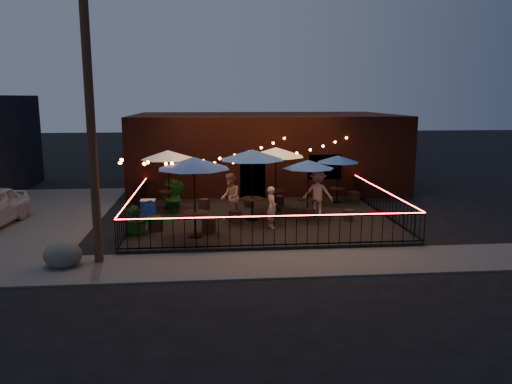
{
  "coord_description": "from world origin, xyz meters",
  "views": [
    {
      "loc": [
        -2.03,
        -17.35,
        4.91
      ],
      "look_at": [
        -0.27,
        1.43,
        1.31
      ],
      "focal_mm": 35.0,
      "sensor_mm": 36.0,
      "label": 1
    }
  ],
  "objects_px": {
    "cafe_table_2": "(252,156)",
    "cafe_table_3": "(276,153)",
    "boulder": "(63,255)",
    "utility_pole": "(91,129)",
    "cafe_table_5": "(338,160)",
    "cafe_table_1": "(168,155)",
    "cooler": "(148,209)",
    "cafe_table_0": "(194,164)",
    "cafe_table_4": "(308,165)"
  },
  "relations": [
    {
      "from": "cafe_table_2",
      "to": "cafe_table_5",
      "type": "bearing_deg",
      "value": 35.37
    },
    {
      "from": "utility_pole",
      "to": "boulder",
      "type": "bearing_deg",
      "value": -159.45
    },
    {
      "from": "cafe_table_0",
      "to": "boulder",
      "type": "xyz_separation_m",
      "value": [
        -3.78,
        -2.45,
        -2.3
      ]
    },
    {
      "from": "cafe_table_3",
      "to": "boulder",
      "type": "xyz_separation_m",
      "value": [
        -7.1,
        -6.32,
        -2.22
      ]
    },
    {
      "from": "cafe_table_5",
      "to": "cooler",
      "type": "height_order",
      "value": "cafe_table_5"
    },
    {
      "from": "cafe_table_0",
      "to": "cafe_table_5",
      "type": "distance_m",
      "value": 8.17
    },
    {
      "from": "utility_pole",
      "to": "boulder",
      "type": "distance_m",
      "value": 3.75
    },
    {
      "from": "utility_pole",
      "to": "cafe_table_5",
      "type": "bearing_deg",
      "value": 38.3
    },
    {
      "from": "utility_pole",
      "to": "cooler",
      "type": "bearing_deg",
      "value": 79.63
    },
    {
      "from": "utility_pole",
      "to": "cafe_table_0",
      "type": "xyz_separation_m",
      "value": [
        2.83,
        2.09,
        -1.32
      ]
    },
    {
      "from": "utility_pole",
      "to": "cafe_table_4",
      "type": "xyz_separation_m",
      "value": [
        7.28,
        4.64,
        -1.74
      ]
    },
    {
      "from": "utility_pole",
      "to": "cafe_table_1",
      "type": "height_order",
      "value": "utility_pole"
    },
    {
      "from": "cafe_table_2",
      "to": "cafe_table_4",
      "type": "xyz_separation_m",
      "value": [
        2.27,
        0.35,
        -0.44
      ]
    },
    {
      "from": "boulder",
      "to": "cafe_table_1",
      "type": "bearing_deg",
      "value": 69.87
    },
    {
      "from": "utility_pole",
      "to": "cafe_table_5",
      "type": "relative_size",
      "value": 3.69
    },
    {
      "from": "cafe_table_2",
      "to": "cooler",
      "type": "xyz_separation_m",
      "value": [
        -4.1,
        0.63,
        -2.16
      ]
    },
    {
      "from": "cafe_table_4",
      "to": "cafe_table_0",
      "type": "bearing_deg",
      "value": -150.21
    },
    {
      "from": "cafe_table_3",
      "to": "utility_pole",
      "type": "bearing_deg",
      "value": -135.9
    },
    {
      "from": "cafe_table_0",
      "to": "cooler",
      "type": "bearing_deg",
      "value": 124.38
    },
    {
      "from": "cooler",
      "to": "cafe_table_3",
      "type": "bearing_deg",
      "value": 12.87
    },
    {
      "from": "utility_pole",
      "to": "cafe_table_1",
      "type": "distance_m",
      "value": 6.96
    },
    {
      "from": "cafe_table_1",
      "to": "cafe_table_4",
      "type": "relative_size",
      "value": 1.23
    },
    {
      "from": "cafe_table_5",
      "to": "cafe_table_3",
      "type": "bearing_deg",
      "value": -157.06
    },
    {
      "from": "cafe_table_2",
      "to": "boulder",
      "type": "distance_m",
      "value": 7.89
    },
    {
      "from": "cafe_table_4",
      "to": "boulder",
      "type": "bearing_deg",
      "value": -148.73
    },
    {
      "from": "utility_pole",
      "to": "cafe_table_2",
      "type": "bearing_deg",
      "value": 40.57
    },
    {
      "from": "cafe_table_0",
      "to": "cafe_table_4",
      "type": "xyz_separation_m",
      "value": [
        4.45,
        2.54,
        -0.43
      ]
    },
    {
      "from": "cafe_table_4",
      "to": "cafe_table_3",
      "type": "bearing_deg",
      "value": 130.5
    },
    {
      "from": "cafe_table_3",
      "to": "cafe_table_5",
      "type": "distance_m",
      "value": 3.3
    },
    {
      "from": "cafe_table_1",
      "to": "boulder",
      "type": "bearing_deg",
      "value": -110.13
    },
    {
      "from": "utility_pole",
      "to": "cafe_table_2",
      "type": "relative_size",
      "value": 2.39
    },
    {
      "from": "cafe_table_2",
      "to": "cooler",
      "type": "distance_m",
      "value": 4.68
    },
    {
      "from": "cafe_table_0",
      "to": "cafe_table_5",
      "type": "relative_size",
      "value": 1.46
    },
    {
      "from": "cafe_table_3",
      "to": "cafe_table_5",
      "type": "height_order",
      "value": "cafe_table_3"
    },
    {
      "from": "cafe_table_1",
      "to": "cafe_table_5",
      "type": "height_order",
      "value": "cafe_table_1"
    },
    {
      "from": "utility_pole",
      "to": "cooler",
      "type": "xyz_separation_m",
      "value": [
        0.9,
        4.92,
        -3.46
      ]
    },
    {
      "from": "cafe_table_2",
      "to": "utility_pole",
      "type": "bearing_deg",
      "value": -139.43
    },
    {
      "from": "cafe_table_1",
      "to": "cafe_table_3",
      "type": "xyz_separation_m",
      "value": [
        4.55,
        -0.64,
        0.14
      ]
    },
    {
      "from": "cafe_table_0",
      "to": "boulder",
      "type": "height_order",
      "value": "cafe_table_0"
    },
    {
      "from": "cafe_table_4",
      "to": "cooler",
      "type": "distance_m",
      "value": 6.61
    },
    {
      "from": "cafe_table_2",
      "to": "cafe_table_3",
      "type": "height_order",
      "value": "cafe_table_2"
    },
    {
      "from": "cafe_table_1",
      "to": "cafe_table_4",
      "type": "bearing_deg",
      "value": -19.05
    },
    {
      "from": "cafe_table_3",
      "to": "cafe_table_4",
      "type": "xyz_separation_m",
      "value": [
        1.13,
        -1.32,
        -0.35
      ]
    },
    {
      "from": "cafe_table_3",
      "to": "cafe_table_4",
      "type": "distance_m",
      "value": 1.77
    },
    {
      "from": "cafe_table_5",
      "to": "boulder",
      "type": "height_order",
      "value": "cafe_table_5"
    },
    {
      "from": "cafe_table_1",
      "to": "cafe_table_3",
      "type": "bearing_deg",
      "value": -8.0
    },
    {
      "from": "cafe_table_0",
      "to": "cafe_table_5",
      "type": "bearing_deg",
      "value": 39.09
    },
    {
      "from": "utility_pole",
      "to": "boulder",
      "type": "height_order",
      "value": "utility_pole"
    },
    {
      "from": "utility_pole",
      "to": "cafe_table_0",
      "type": "distance_m",
      "value": 3.76
    },
    {
      "from": "utility_pole",
      "to": "boulder",
      "type": "relative_size",
      "value": 8.08
    }
  ]
}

